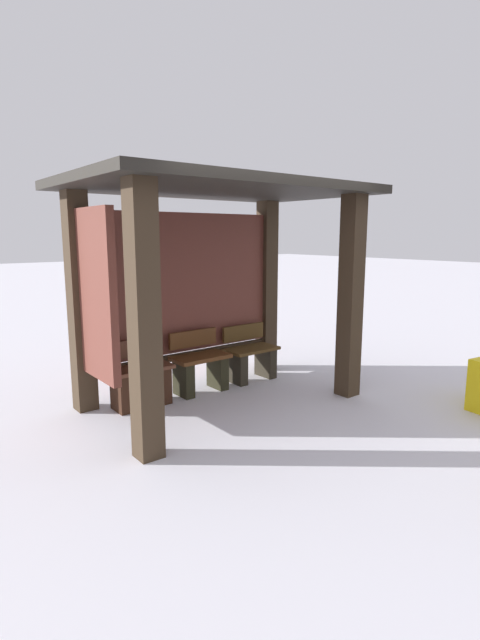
{
  "coord_description": "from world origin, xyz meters",
  "views": [
    {
      "loc": [
        -3.07,
        -4.22,
        1.88
      ],
      "look_at": [
        0.23,
        -0.05,
        0.93
      ],
      "focal_mm": 26.78,
      "sensor_mm": 36.0,
      "label": 1
    }
  ],
  "objects_px": {
    "bench_left_inside": "(140,379)",
    "bench_right_inside": "(250,358)",
    "bus_shelter": "(204,252)",
    "bench_center_inside": "(200,367)"
  },
  "relations": [
    {
      "from": "bench_right_inside",
      "to": "bus_shelter",
      "type": "bearing_deg",
      "value": -163.38
    },
    {
      "from": "bus_shelter",
      "to": "bench_center_inside",
      "type": "relative_size",
      "value": 4.35
    },
    {
      "from": "bench_center_inside",
      "to": "bench_right_inside",
      "type": "height_order",
      "value": "bench_center_inside"
    },
    {
      "from": "bench_left_inside",
      "to": "bench_right_inside",
      "type": "xyz_separation_m",
      "value": [
        1.58,
        0.0,
        -0.02
      ]
    },
    {
      "from": "bus_shelter",
      "to": "bench_right_inside",
      "type": "relative_size",
      "value": 4.5
    },
    {
      "from": "bus_shelter",
      "to": "bench_left_inside",
      "type": "xyz_separation_m",
      "value": [
        -0.7,
        0.26,
        -1.39
      ]
    },
    {
      "from": "bench_right_inside",
      "to": "bench_left_inside",
      "type": "bearing_deg",
      "value": -179.96
    },
    {
      "from": "bus_shelter",
      "to": "bench_center_inside",
      "type": "distance_m",
      "value": 1.42
    },
    {
      "from": "bench_center_inside",
      "to": "bench_right_inside",
      "type": "xyz_separation_m",
      "value": [
        0.79,
        0.0,
        -0.02
      ]
    },
    {
      "from": "bench_left_inside",
      "to": "bench_center_inside",
      "type": "bearing_deg",
      "value": -0.02
    }
  ]
}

